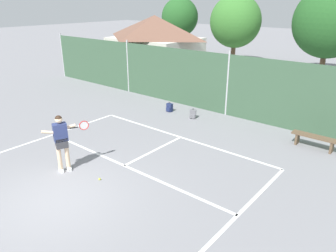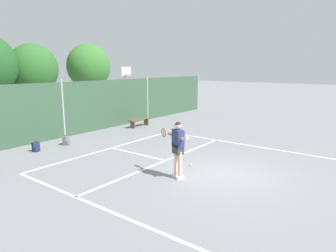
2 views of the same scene
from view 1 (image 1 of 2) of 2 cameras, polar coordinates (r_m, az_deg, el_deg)
The scene contains 10 objects.
ground_plane at distance 9.40m, azimuth -19.02°, elevation -12.23°, with size 120.00×120.00×0.00m, color gray.
court_markings at distance 9.68m, azimuth -15.77°, elevation -10.75°, with size 8.30×11.10×0.01m.
chainlink_fence at distance 15.02m, azimuth 10.50°, elevation 7.11°, with size 26.09×0.09×2.96m.
clubhouse_building at distance 22.52m, azimuth -2.33°, elevation 14.02°, with size 5.97×4.56×4.11m.
treeline_backdrop at distance 24.81m, azimuth 27.58°, elevation 15.72°, with size 26.11×4.32×6.08m.
tennis_player at distance 10.29m, azimuth -18.37°, elevation -2.11°, with size 0.51×1.39×1.85m.
tennis_ball at distance 9.97m, azimuth -12.03°, elevation -9.18°, with size 0.07×0.07×0.07m, color #CCE033.
backpack_navy at distance 15.52m, azimuth 0.26°, elevation 3.27°, with size 0.28×0.24×0.46m.
backpack_grey at distance 14.67m, azimuth 4.43°, elevation 2.11°, with size 0.33×0.33×0.46m.
courtside_bench at distance 12.75m, azimuth 24.57°, elevation -2.10°, with size 1.60×0.36×0.48m.
Camera 1 is at (6.99, -3.79, 5.03)m, focal length 34.37 mm.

